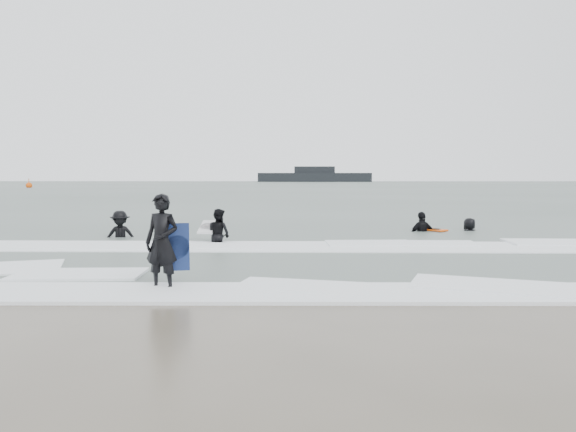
{
  "coord_description": "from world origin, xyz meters",
  "views": [
    {
      "loc": [
        0.35,
        -11.24,
        2.32
      ],
      "look_at": [
        0.0,
        5.0,
        1.1
      ],
      "focal_mm": 35.0,
      "sensor_mm": 36.0,
      "label": 1
    }
  ],
  "objects_px": {
    "surfer_right_near": "(422,233)",
    "surfer_centre": "(163,290)",
    "surfer_wading": "(219,244)",
    "vessel_horizon": "(314,176)",
    "surfer_right_far": "(469,232)",
    "surfer_breaker": "(120,239)",
    "buoy": "(29,185)"
  },
  "relations": [
    {
      "from": "surfer_right_near",
      "to": "vessel_horizon",
      "type": "relative_size",
      "value": 0.06
    },
    {
      "from": "surfer_centre",
      "to": "buoy",
      "type": "bearing_deg",
      "value": 134.41
    },
    {
      "from": "surfer_wading",
      "to": "surfer_breaker",
      "type": "relative_size",
      "value": 0.93
    },
    {
      "from": "surfer_breaker",
      "to": "vessel_horizon",
      "type": "height_order",
      "value": "vessel_horizon"
    },
    {
      "from": "vessel_horizon",
      "to": "surfer_right_far",
      "type": "bearing_deg",
      "value": -88.89
    },
    {
      "from": "surfer_wading",
      "to": "surfer_right_near",
      "type": "relative_size",
      "value": 0.87
    },
    {
      "from": "surfer_wading",
      "to": "surfer_right_near",
      "type": "height_order",
      "value": "surfer_right_near"
    },
    {
      "from": "surfer_right_far",
      "to": "vessel_horizon",
      "type": "xyz_separation_m",
      "value": [
        -2.68,
        138.16,
        1.61
      ]
    },
    {
      "from": "surfer_centre",
      "to": "surfer_right_near",
      "type": "height_order",
      "value": "surfer_right_near"
    },
    {
      "from": "surfer_centre",
      "to": "surfer_wading",
      "type": "bearing_deg",
      "value": 106.34
    },
    {
      "from": "surfer_right_far",
      "to": "buoy",
      "type": "bearing_deg",
      "value": -82.04
    },
    {
      "from": "surfer_right_far",
      "to": "buoy",
      "type": "distance_m",
      "value": 85.8
    },
    {
      "from": "buoy",
      "to": "vessel_horizon",
      "type": "bearing_deg",
      "value": 54.97
    },
    {
      "from": "surfer_centre",
      "to": "surfer_right_near",
      "type": "distance_m",
      "value": 13.47
    },
    {
      "from": "surfer_centre",
      "to": "vessel_horizon",
      "type": "relative_size",
      "value": 0.06
    },
    {
      "from": "surfer_right_near",
      "to": "surfer_right_far",
      "type": "height_order",
      "value": "surfer_right_near"
    },
    {
      "from": "surfer_breaker",
      "to": "surfer_right_far",
      "type": "distance_m",
      "value": 13.49
    },
    {
      "from": "surfer_centre",
      "to": "buoy",
      "type": "height_order",
      "value": "buoy"
    },
    {
      "from": "surfer_breaker",
      "to": "vessel_horizon",
      "type": "bearing_deg",
      "value": 72.2
    },
    {
      "from": "vessel_horizon",
      "to": "surfer_right_near",
      "type": "bearing_deg",
      "value": -89.7
    },
    {
      "from": "surfer_right_near",
      "to": "surfer_right_far",
      "type": "relative_size",
      "value": 1.16
    },
    {
      "from": "surfer_breaker",
      "to": "surfer_right_near",
      "type": "height_order",
      "value": "surfer_right_near"
    },
    {
      "from": "surfer_wading",
      "to": "surfer_right_near",
      "type": "distance_m",
      "value": 8.43
    },
    {
      "from": "surfer_breaker",
      "to": "buoy",
      "type": "xyz_separation_m",
      "value": [
        -38.11,
        71.44,
        0.42
      ]
    },
    {
      "from": "surfer_right_near",
      "to": "surfer_centre",
      "type": "bearing_deg",
      "value": 36.61
    },
    {
      "from": "surfer_wading",
      "to": "vessel_horizon",
      "type": "relative_size",
      "value": 0.05
    },
    {
      "from": "surfer_centre",
      "to": "surfer_right_far",
      "type": "relative_size",
      "value": 1.14
    },
    {
      "from": "surfer_centre",
      "to": "surfer_wading",
      "type": "xyz_separation_m",
      "value": [
        0.07,
        7.33,
        0.0
      ]
    },
    {
      "from": "vessel_horizon",
      "to": "surfer_breaker",
      "type": "bearing_deg",
      "value": -94.28
    },
    {
      "from": "surfer_breaker",
      "to": "surfer_wading",
      "type": "bearing_deg",
      "value": -34.09
    },
    {
      "from": "vessel_horizon",
      "to": "surfer_wading",
      "type": "bearing_deg",
      "value": -92.74
    },
    {
      "from": "surfer_centre",
      "to": "surfer_wading",
      "type": "height_order",
      "value": "surfer_centre"
    }
  ]
}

